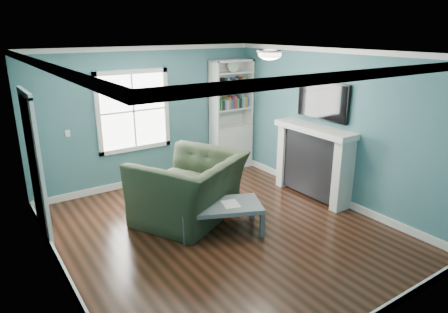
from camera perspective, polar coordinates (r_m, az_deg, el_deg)
floor at (r=6.09m, az=-0.25°, el=-10.60°), size 5.00×5.00×0.00m
room_walls at (r=5.51m, az=-0.27°, el=4.01°), size 5.00×5.00×5.00m
trim at (r=5.61m, az=-0.27°, el=0.58°), size 4.50×5.00×2.60m
window at (r=7.57m, az=-12.80°, el=6.36°), size 1.40×0.06×1.50m
bookshelf at (r=8.49m, az=1.01°, el=4.37°), size 0.90×0.35×2.31m
fireplace at (r=7.23m, az=12.64°, el=-0.85°), size 0.44×1.58×1.30m
tv at (r=7.06m, az=13.93°, el=7.74°), size 0.06×1.10×0.65m
door at (r=6.17m, az=-25.44°, el=-1.16°), size 0.12×0.98×2.17m
ceiling_fixture at (r=5.99m, az=6.56°, el=14.37°), size 0.38×0.38×0.15m
light_switch at (r=7.29m, az=-21.45°, el=3.10°), size 0.08×0.01×0.12m
recliner at (r=6.22m, az=-4.98°, el=-3.06°), size 1.87×1.64×1.38m
coffee_table at (r=5.94m, az=-0.48°, el=-7.31°), size 1.35×1.07×0.43m
paper_sheet at (r=5.92m, az=0.96°, el=-6.78°), size 0.31×0.35×0.00m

